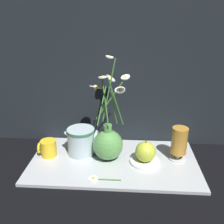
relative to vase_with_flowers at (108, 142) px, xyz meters
name	(u,v)px	position (x,y,z in m)	size (l,w,h in m)	color
ground_plane	(114,163)	(0.03, -0.02, -0.08)	(6.00, 6.00, 0.00)	black
shelf	(114,161)	(0.03, -0.02, -0.08)	(0.67, 0.35, 0.01)	#B2B7BC
backdrop_wall	(117,18)	(0.03, 0.18, 0.47)	(1.17, 0.02, 1.10)	black
vase_with_flowers	(108,142)	(0.00, 0.00, 0.00)	(0.17, 0.20, 0.41)	#59994C
yellow_mug	(48,148)	(-0.25, 0.00, -0.04)	(0.07, 0.06, 0.07)	yellow
ceramic_pitcher	(82,140)	(-0.11, 0.03, -0.01)	(0.14, 0.12, 0.12)	silver
tea_glass	(179,142)	(0.28, 0.01, 0.01)	(0.07, 0.07, 0.14)	silver
saucer_plate	(145,162)	(0.15, -0.03, -0.07)	(0.12, 0.12, 0.01)	white
orange_fruit	(145,152)	(0.15, -0.03, -0.02)	(0.08, 0.08, 0.09)	#B7C638
loose_daisy	(97,179)	(-0.03, -0.15, -0.07)	(0.12, 0.04, 0.01)	#3D7A33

